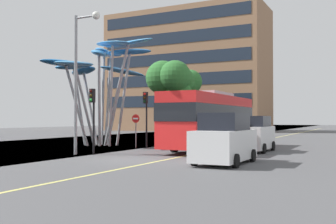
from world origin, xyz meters
The scene contains 14 objects.
ground centered at (-0.71, 0.00, -0.05)m, with size 120.00×240.00×0.10m.
red_bus centered at (1.30, 8.04, 2.08)m, with size 2.81×11.56×3.81m.
leaf_sculpture centered at (-7.75, 8.10, 6.29)m, with size 8.62×8.12×8.06m.
traffic_light_kerb_near centered at (-3.72, 1.72, 2.75)m, with size 0.28×0.42×3.80m.
traffic_light_kerb_far centered at (-3.20, 7.05, 2.83)m, with size 0.28×0.42×3.91m.
traffic_light_island_mid centered at (-3.69, 10.73, 2.69)m, with size 0.28×0.42×3.71m.
car_parked_near centered at (4.85, 0.25, 1.08)m, with size 2.06×4.35×2.31m.
car_parked_mid centered at (4.30, 7.62, 1.05)m, with size 1.94×3.99×2.22m.
street_lamp centered at (-3.94, 0.91, 5.11)m, with size 1.74×0.44×8.06m.
tree_pavement_near centered at (-8.05, 21.29, 5.92)m, with size 5.22×5.13×8.31m.
tree_pavement_far centered at (-9.37, 27.95, 6.04)m, with size 3.79×3.33×8.12m.
pedestrian centered at (-1.34, 6.00, 0.88)m, with size 0.34×0.34×1.76m.
no_entry_sign centered at (-4.00, 7.02, 1.58)m, with size 0.60×0.12×2.36m.
backdrop_building centered at (-17.28, 45.66, 10.11)m, with size 27.07×10.81×20.21m.
Camera 1 is at (10.76, -17.24, 2.05)m, focal length 42.94 mm.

